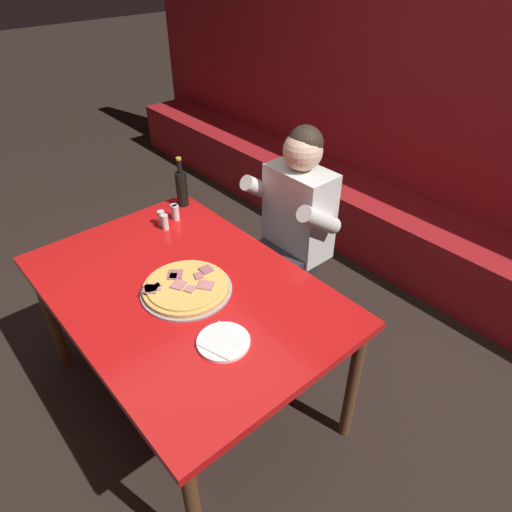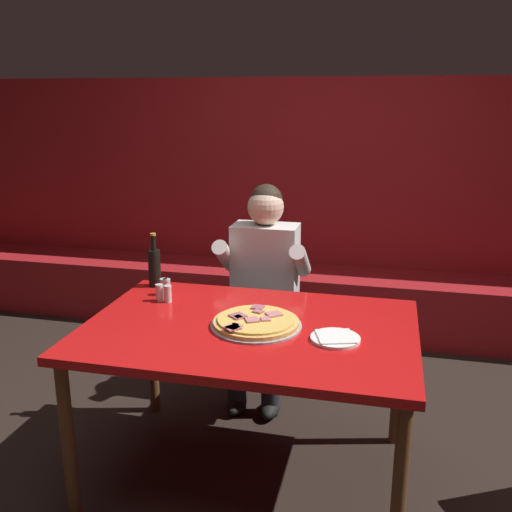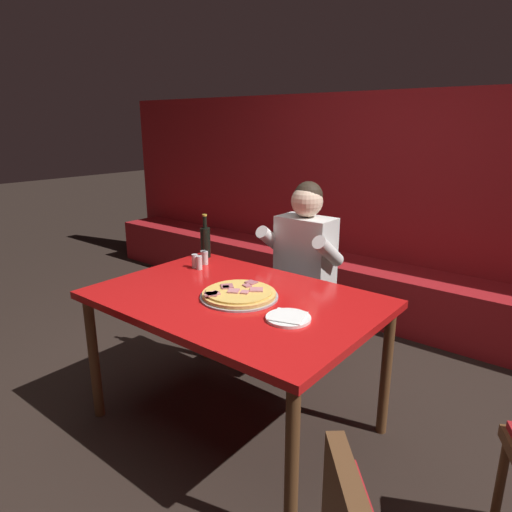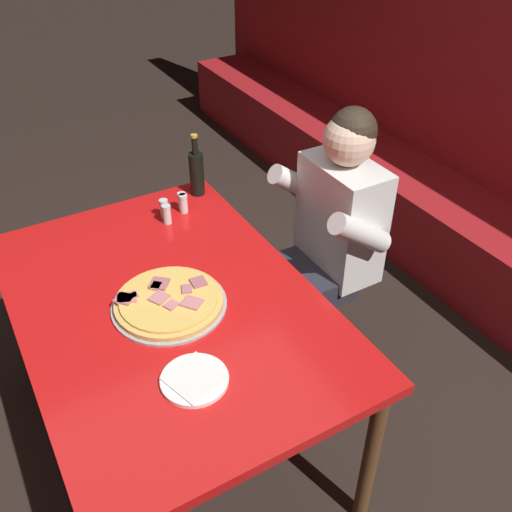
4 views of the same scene
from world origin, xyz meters
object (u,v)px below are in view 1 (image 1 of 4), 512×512
object	(u,v)px
plate_white_paper	(223,341)
shaker_black_pepper	(174,212)
diner_seated_blue_shirt	(288,228)
pizza	(187,287)
beer_bottle	(182,188)
shaker_parmesan	(165,223)
shaker_oregano	(176,213)
main_dining_table	(184,299)
shaker_red_pepper_flakes	(162,219)

from	to	relation	value
plate_white_paper	shaker_black_pepper	xyz separation A→B (m)	(-0.92, 0.37, 0.03)
diner_seated_blue_shirt	plate_white_paper	bearing A→B (deg)	-59.12
pizza	beer_bottle	world-z (taller)	beer_bottle
shaker_parmesan	shaker_oregano	bearing A→B (deg)	114.64
diner_seated_blue_shirt	main_dining_table	bearing A→B (deg)	-81.52
shaker_parmesan	diner_seated_blue_shirt	size ratio (longest dim) A/B	0.07
pizza	shaker_red_pepper_flakes	world-z (taller)	shaker_red_pepper_flakes
shaker_oregano	shaker_black_pepper	bearing A→B (deg)	175.91
main_dining_table	shaker_parmesan	world-z (taller)	shaker_parmesan
main_dining_table	shaker_black_pepper	world-z (taller)	shaker_black_pepper
plate_white_paper	shaker_red_pepper_flakes	xyz separation A→B (m)	(-0.90, 0.28, 0.03)
pizza	diner_seated_blue_shirt	world-z (taller)	diner_seated_blue_shirt
pizza	main_dining_table	bearing A→B (deg)	-175.23
pizza	shaker_red_pepper_flakes	distance (m)	0.58
main_dining_table	shaker_black_pepper	bearing A→B (deg)	150.32
beer_bottle	shaker_black_pepper	xyz separation A→B (m)	(0.10, -0.12, -0.07)
pizza	shaker_black_pepper	distance (m)	0.63
main_dining_table	shaker_oregano	xyz separation A→B (m)	(-0.51, 0.30, 0.11)
pizza	shaker_parmesan	world-z (taller)	shaker_parmesan
plate_white_paper	shaker_black_pepper	distance (m)	0.99
shaker_black_pepper	diner_seated_blue_shirt	world-z (taller)	diner_seated_blue_shirt
beer_bottle	shaker_parmesan	bearing A→B (deg)	-53.75
pizza	beer_bottle	xyz separation A→B (m)	(-0.66, 0.42, 0.09)
shaker_black_pepper	shaker_oregano	distance (m)	0.02
main_dining_table	shaker_oregano	world-z (taller)	shaker_oregano
beer_bottle	shaker_black_pepper	size ratio (longest dim) A/B	3.40
shaker_black_pepper	diner_seated_blue_shirt	xyz separation A→B (m)	(0.41, 0.47, -0.10)
beer_bottle	shaker_parmesan	xyz separation A→B (m)	(0.16, -0.22, -0.07)
pizza	beer_bottle	distance (m)	0.78
plate_white_paper	shaker_parmesan	distance (m)	0.90
shaker_parmesan	diner_seated_blue_shirt	distance (m)	0.68
diner_seated_blue_shirt	shaker_oregano	bearing A→B (deg)	-129.87
shaker_red_pepper_flakes	diner_seated_blue_shirt	bearing A→B (deg)	54.70
shaker_red_pepper_flakes	diner_seated_blue_shirt	world-z (taller)	diner_seated_blue_shirt
shaker_black_pepper	shaker_red_pepper_flakes	bearing A→B (deg)	-81.41
plate_white_paper	beer_bottle	bearing A→B (deg)	154.23
shaker_oregano	diner_seated_blue_shirt	xyz separation A→B (m)	(0.40, 0.47, -0.10)
shaker_black_pepper	shaker_red_pepper_flakes	size ratio (longest dim) A/B	1.00
shaker_black_pepper	beer_bottle	bearing A→B (deg)	129.43
shaker_black_pepper	shaker_parmesan	world-z (taller)	same
shaker_oregano	diner_seated_blue_shirt	size ratio (longest dim) A/B	0.07
beer_bottle	shaker_oregano	distance (m)	0.18
shaker_black_pepper	shaker_red_pepper_flakes	distance (m)	0.09
pizza	diner_seated_blue_shirt	size ratio (longest dim) A/B	0.32
pizza	diner_seated_blue_shirt	xyz separation A→B (m)	(-0.14, 0.77, -0.08)
plate_white_paper	beer_bottle	size ratio (longest dim) A/B	0.72
shaker_red_pepper_flakes	shaker_parmesan	distance (m)	0.05
plate_white_paper	shaker_parmesan	world-z (taller)	shaker_parmesan
pizza	plate_white_paper	size ratio (longest dim) A/B	1.94
shaker_red_pepper_flakes	shaker_parmesan	bearing A→B (deg)	-9.10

